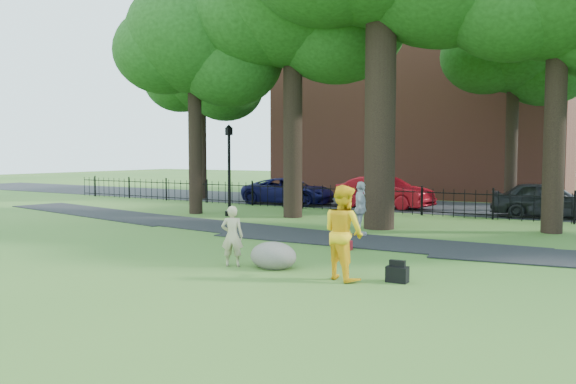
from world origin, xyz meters
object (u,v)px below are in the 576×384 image
Objects in this scene: woman at (232,236)px; red_sedan at (385,192)px; lamppost at (229,171)px; man at (344,232)px; boulder at (273,254)px.

woman is 15.57m from red_sedan.
red_sedan is at bearing 77.24° from lamppost.
man reaches higher than boulder.
boulder is 15.40m from red_sedan.
lamppost is at bearing -79.51° from woman.
woman is 1.26× the size of boulder.
boulder is (-1.95, 0.25, -0.68)m from man.
boulder is 11.39m from lamppost.
lamppost reaches higher than red_sedan.
lamppost reaches higher than man.
man is at bearing -153.38° from red_sedan.
lamppost is at bearing -16.29° from man.
lamppost is (-6.61, 8.71, 1.21)m from woman.
woman is at bearing -163.72° from red_sedan.
boulder is 0.24× the size of red_sedan.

